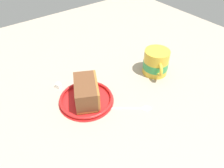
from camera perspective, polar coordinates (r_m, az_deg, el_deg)
ground_plane at (r=68.62cm, az=1.48°, el=-2.86°), size 135.38×135.38×3.08cm
small_plate at (r=64.36cm, az=-6.86°, el=-4.05°), size 16.37×16.37×1.49cm
cake_slice at (r=62.21cm, az=-6.83°, el=-1.98°), size 11.09×13.10×6.32cm
tea_mug at (r=73.89cm, az=11.74°, el=5.56°), size 8.52×10.09×8.66cm
teaspoon at (r=62.55cm, az=7.00°, el=-6.24°), size 11.37×9.03×0.80cm
sugar_cube at (r=70.64cm, az=-14.09°, el=-0.34°), size 1.95×1.95×1.47cm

